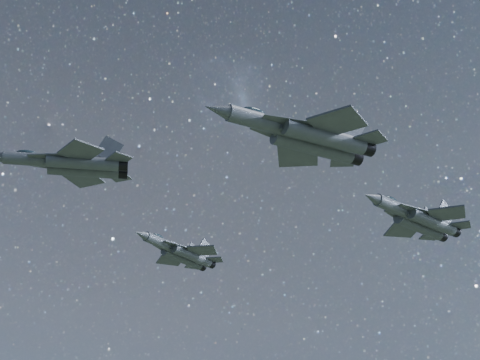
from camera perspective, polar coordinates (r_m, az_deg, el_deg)
jet_lead at (r=81.66m, az=-12.93°, el=1.24°), size 15.93×10.56×4.06m
jet_left at (r=103.09m, az=-4.60°, el=-5.64°), size 15.30×10.12×3.91m
jet_right at (r=77.21m, az=5.12°, el=3.45°), size 20.08×14.21×5.09m
jet_slot at (r=96.87m, az=13.68°, el=-2.96°), size 18.15×12.50×4.55m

